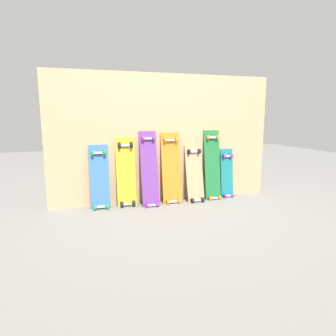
{
  "coord_description": "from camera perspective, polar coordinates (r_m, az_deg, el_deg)",
  "views": [
    {
      "loc": [
        -0.96,
        -3.28,
        1.02
      ],
      "look_at": [
        0.0,
        -0.07,
        0.43
      ],
      "focal_mm": 31.09,
      "sensor_mm": 36.0,
      "label": 1
    }
  ],
  "objects": [
    {
      "name": "skateboard_natural",
      "position": [
        3.56,
        5.26,
        -1.55
      ],
      "size": [
        0.21,
        0.24,
        0.75
      ],
      "color": "tan",
      "rests_on": "ground"
    },
    {
      "name": "skateboard_purple",
      "position": [
        3.36,
        -3.64,
        -0.74
      ],
      "size": [
        0.2,
        0.26,
        0.93
      ],
      "color": "#6B338C",
      "rests_on": "ground"
    },
    {
      "name": "skateboard_green",
      "position": [
        3.66,
        8.7,
        0.05
      ],
      "size": [
        0.2,
        0.19,
        0.92
      ],
      "color": "#1E7238",
      "rests_on": "ground"
    },
    {
      "name": "ground_plane",
      "position": [
        3.57,
        -0.33,
        -6.55
      ],
      "size": [
        12.0,
        12.0,
        0.0
      ],
      "primitive_type": "plane",
      "color": "gray"
    },
    {
      "name": "skateboard_blue",
      "position": [
        3.33,
        -13.27,
        -2.24
      ],
      "size": [
        0.21,
        0.19,
        0.77
      ],
      "color": "#386BAD",
      "rests_on": "ground"
    },
    {
      "name": "skateboard_yellow",
      "position": [
        3.36,
        -8.21,
        -1.29
      ],
      "size": [
        0.22,
        0.18,
        0.85
      ],
      "color": "gold",
      "rests_on": "ground"
    },
    {
      "name": "skateboard_teal",
      "position": [
        3.8,
        11.46,
        -1.49
      ],
      "size": [
        0.17,
        0.14,
        0.68
      ],
      "color": "#197A7F",
      "rests_on": "ground"
    },
    {
      "name": "plywood_wall_panel",
      "position": [
        3.5,
        -0.66,
        5.75
      ],
      "size": [
        2.71,
        0.04,
        1.51
      ],
      "primitive_type": "cube",
      "color": "tan",
      "rests_on": "ground"
    },
    {
      "name": "skateboard_orange",
      "position": [
        3.46,
        0.63,
        -0.55
      ],
      "size": [
        0.23,
        0.2,
        0.9
      ],
      "color": "orange",
      "rests_on": "ground"
    }
  ]
}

